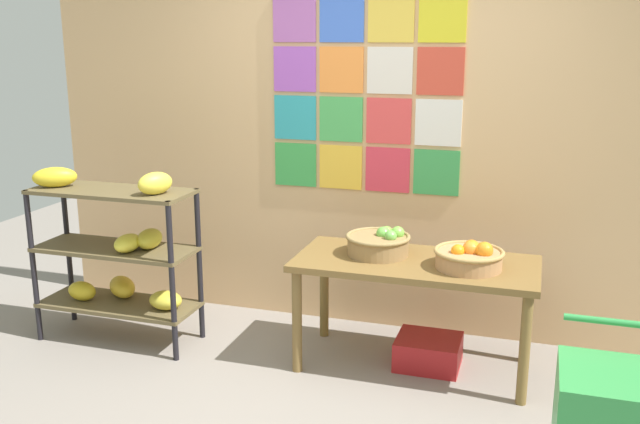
% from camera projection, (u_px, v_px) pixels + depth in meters
% --- Properties ---
extents(back_wall_with_art, '(4.82, 0.07, 2.84)m').
position_uv_depth(back_wall_with_art, '(378.00, 123.00, 4.71)').
color(back_wall_with_art, tan).
rests_on(back_wall_with_art, ground).
extents(banana_shelf_unit, '(1.07, 0.46, 1.17)m').
position_uv_depth(banana_shelf_unit, '(119.00, 249.00, 4.62)').
color(banana_shelf_unit, black).
rests_on(banana_shelf_unit, ground).
extents(display_table, '(1.44, 0.67, 0.68)m').
position_uv_depth(display_table, '(415.00, 274.00, 4.24)').
color(display_table, brown).
rests_on(display_table, ground).
extents(fruit_basket_right, '(0.40, 0.40, 0.17)m').
position_uv_depth(fruit_basket_right, '(470.00, 257.00, 4.06)').
color(fruit_basket_right, '#B18052').
rests_on(fruit_basket_right, display_table).
extents(fruit_basket_back_left, '(0.40, 0.40, 0.17)m').
position_uv_depth(fruit_basket_back_left, '(379.00, 243.00, 4.31)').
color(fruit_basket_back_left, olive).
rests_on(fruit_basket_back_left, display_table).
extents(produce_crate_under_table, '(0.39, 0.34, 0.18)m').
position_uv_depth(produce_crate_under_table, '(428.00, 352.00, 4.36)').
color(produce_crate_under_table, '#A91B1E').
rests_on(produce_crate_under_table, ground).
extents(shopping_cart, '(0.51, 0.47, 0.83)m').
position_uv_depth(shopping_cart, '(622.00, 424.00, 2.81)').
color(shopping_cart, black).
rests_on(shopping_cart, ground).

